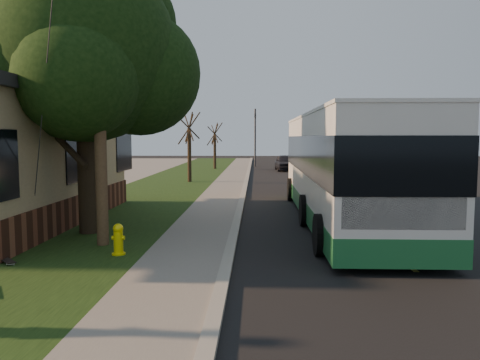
% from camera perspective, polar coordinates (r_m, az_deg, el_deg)
% --- Properties ---
extents(ground, '(120.00, 120.00, 0.00)m').
position_cam_1_polar(ground, '(11.08, -1.37, -9.53)').
color(ground, black).
rests_on(ground, ground).
extents(road, '(8.00, 80.00, 0.01)m').
position_cam_1_polar(road, '(21.15, 11.16, -2.51)').
color(road, black).
rests_on(road, ground).
extents(curb, '(0.25, 80.00, 0.12)m').
position_cam_1_polar(curb, '(20.88, 0.25, -2.35)').
color(curb, gray).
rests_on(curb, ground).
extents(sidewalk, '(2.00, 80.00, 0.08)m').
position_cam_1_polar(sidewalk, '(20.94, -2.49, -2.39)').
color(sidewalk, slate).
rests_on(sidewalk, ground).
extents(grass_verge, '(5.00, 80.00, 0.07)m').
position_cam_1_polar(grass_verge, '(21.50, -11.83, -2.31)').
color(grass_verge, black).
rests_on(grass_verge, ground).
extents(fire_hydrant, '(0.32, 0.32, 0.74)m').
position_cam_1_polar(fire_hydrant, '(11.42, -14.61, -7.01)').
color(fire_hydrant, yellow).
rests_on(fire_hydrant, grass_verge).
extents(utility_pole, '(2.86, 3.21, 9.07)m').
position_cam_1_polar(utility_pole, '(12.46, -16.93, 13.36)').
color(utility_pole, '#473321').
rests_on(utility_pole, ground).
extents(leafy_tree, '(6.30, 6.00, 7.80)m').
position_cam_1_polar(leafy_tree, '(14.37, -18.15, 14.37)').
color(leafy_tree, black).
rests_on(leafy_tree, grass_verge).
extents(bare_tree_near, '(1.38, 1.21, 4.31)m').
position_cam_1_polar(bare_tree_near, '(28.99, -6.20, 3.89)').
color(bare_tree_near, black).
rests_on(bare_tree_near, grass_verge).
extents(bare_tree_far, '(1.38, 1.21, 4.03)m').
position_cam_1_polar(bare_tree_far, '(40.86, -3.09, 4.10)').
color(bare_tree_far, black).
rests_on(bare_tree_far, grass_verge).
extents(traffic_signal, '(0.18, 0.22, 5.50)m').
position_cam_1_polar(traffic_signal, '(44.69, 1.86, 5.69)').
color(traffic_signal, '#2D2D30').
rests_on(traffic_signal, ground).
extents(transit_bus, '(3.06, 13.25, 3.58)m').
position_cam_1_polar(transit_bus, '(16.13, 12.46, 1.87)').
color(transit_bus, silver).
rests_on(transit_bus, ground).
extents(skateboard_spare, '(0.65, 0.64, 0.07)m').
position_cam_1_polar(skateboard_spare, '(11.64, -26.58, -8.75)').
color(skateboard_spare, black).
rests_on(skateboard_spare, grass_verge).
extents(distant_car, '(1.81, 4.10, 1.37)m').
position_cam_1_polar(distant_car, '(39.65, 5.57, 2.14)').
color(distant_car, black).
rests_on(distant_car, ground).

